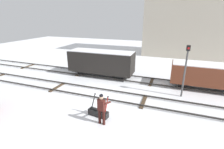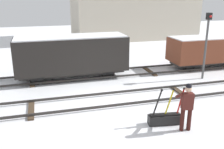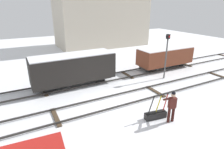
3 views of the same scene
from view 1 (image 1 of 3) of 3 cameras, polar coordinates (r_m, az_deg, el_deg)
The scene contains 9 objects.
ground_plane at distance 12.55m, azimuth -5.31°, elevation -6.68°, with size 60.00×60.00×0.00m, color white.
track_main_line at distance 12.51m, azimuth -5.33°, elevation -6.25°, with size 44.00×1.94×0.18m.
track_siding_near at distance 15.77m, azimuth 0.63°, elevation -0.64°, with size 44.00×1.94×0.18m.
switch_lever_frame at distance 9.89m, azimuth -4.68°, elevation -12.74°, with size 1.34×0.54×1.44m.
rail_worker at distance 8.86m, azimuth -3.53°, elevation -11.09°, with size 0.61×0.68×1.77m.
signal_post at distance 12.38m, azimuth 23.97°, elevation 2.63°, with size 0.24×0.32×3.71m.
apartment_building at distance 27.41m, azimuth 26.46°, elevation 19.22°, with size 13.21×6.83×12.70m.
freight_car_near_switch at distance 14.88m, azimuth 30.21°, elevation -0.14°, with size 5.48×1.98×2.04m.
freight_car_mid_siding at distance 15.84m, azimuth -3.72°, elevation 4.33°, with size 6.18×2.05×2.45m.
Camera 1 is at (4.98, -10.14, 5.47)m, focal length 26.62 mm.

